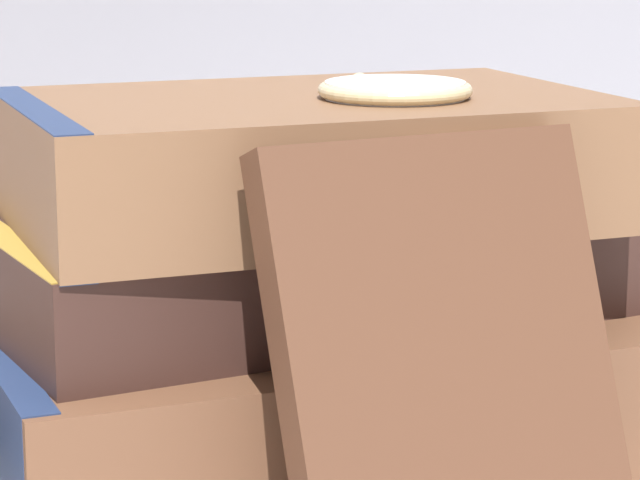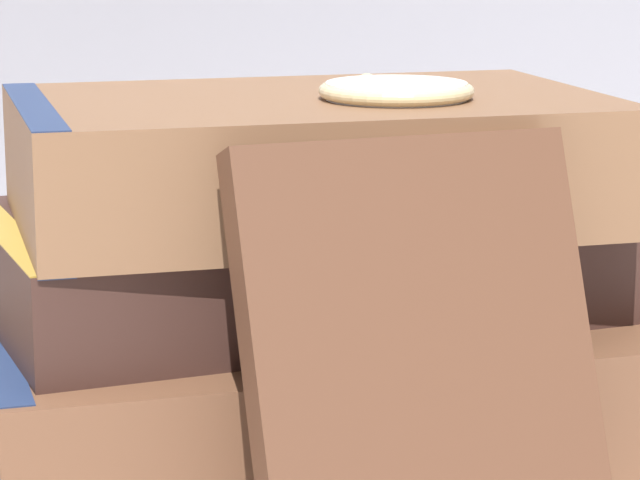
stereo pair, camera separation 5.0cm
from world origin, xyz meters
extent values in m
plane|color=silver|center=(0.00, 0.00, 0.00)|extent=(3.00, 3.00, 0.00)
cube|color=brown|center=(0.03, 0.00, 0.03)|extent=(0.26, 0.17, 0.05)
cube|color=#331E19|center=(0.04, 0.02, 0.07)|extent=(0.24, 0.15, 0.04)
cube|color=olive|center=(-0.08, 0.02, 0.07)|extent=(0.01, 0.14, 0.04)
cube|color=brown|center=(0.03, 0.00, 0.11)|extent=(0.22, 0.15, 0.05)
cube|color=navy|center=(-0.07, 0.01, 0.11)|extent=(0.02, 0.13, 0.05)
cube|color=#4C2D1E|center=(0.03, -0.10, 0.07)|extent=(0.11, 0.06, 0.13)
cylinder|color=white|center=(0.06, -0.02, 0.14)|extent=(0.05, 0.05, 0.01)
torus|color=tan|center=(0.06, -0.02, 0.14)|extent=(0.05, 0.05, 0.01)
sphere|color=tan|center=(0.06, 0.01, 0.14)|extent=(0.01, 0.01, 0.01)
camera|label=1|loc=(-0.20, -0.49, 0.20)|focal=85.00mm
camera|label=2|loc=(-0.16, -0.51, 0.20)|focal=85.00mm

